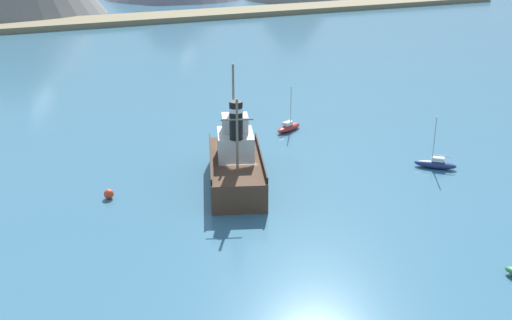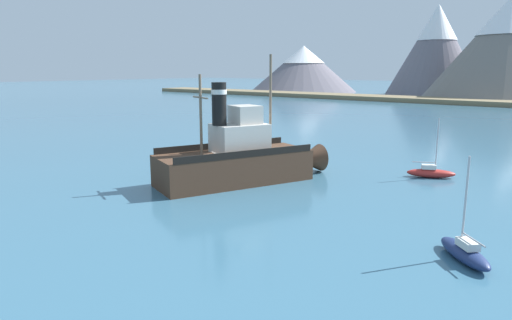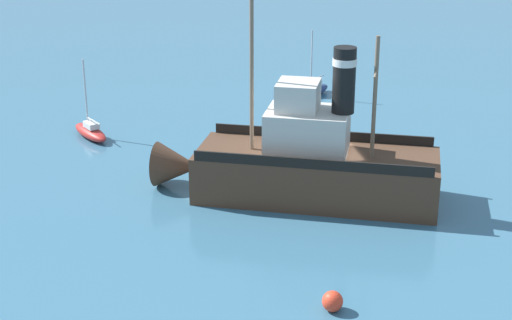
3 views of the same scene
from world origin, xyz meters
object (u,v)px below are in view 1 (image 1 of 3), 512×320
(old_tugboat, at_px, (236,163))
(mooring_buoy, at_px, (109,194))
(sailboat_navy, at_px, (435,164))
(sailboat_red, at_px, (289,127))

(old_tugboat, height_order, mooring_buoy, old_tugboat)
(sailboat_navy, height_order, mooring_buoy, sailboat_navy)
(sailboat_red, height_order, sailboat_navy, same)
(sailboat_navy, bearing_deg, mooring_buoy, 167.82)
(sailboat_navy, xyz_separation_m, mooring_buoy, (-28.82, 6.22, -0.02))
(sailboat_red, relative_size, sailboat_navy, 1.00)
(old_tugboat, xyz_separation_m, sailboat_red, (11.18, 10.91, -1.40))
(sailboat_red, distance_m, sailboat_navy, 17.17)
(old_tugboat, bearing_deg, sailboat_red, 44.29)
(sailboat_navy, bearing_deg, old_tugboat, 164.94)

